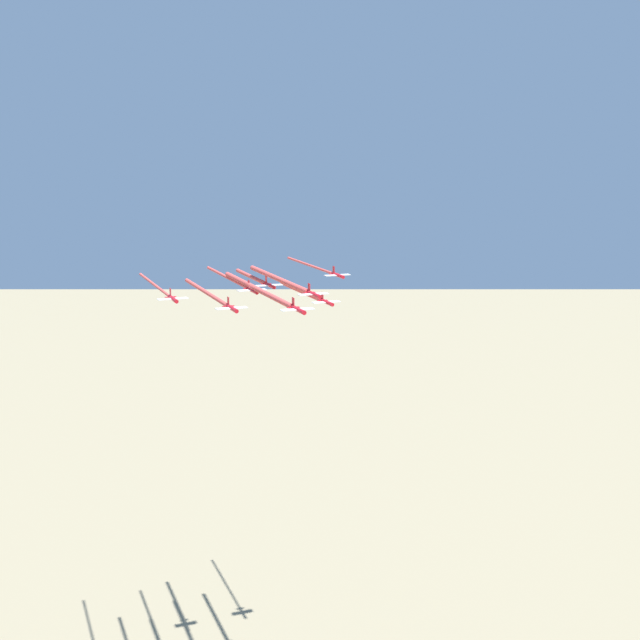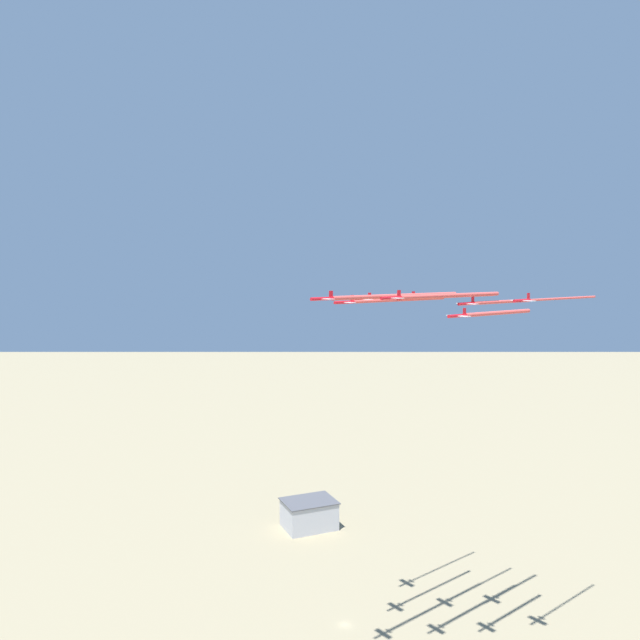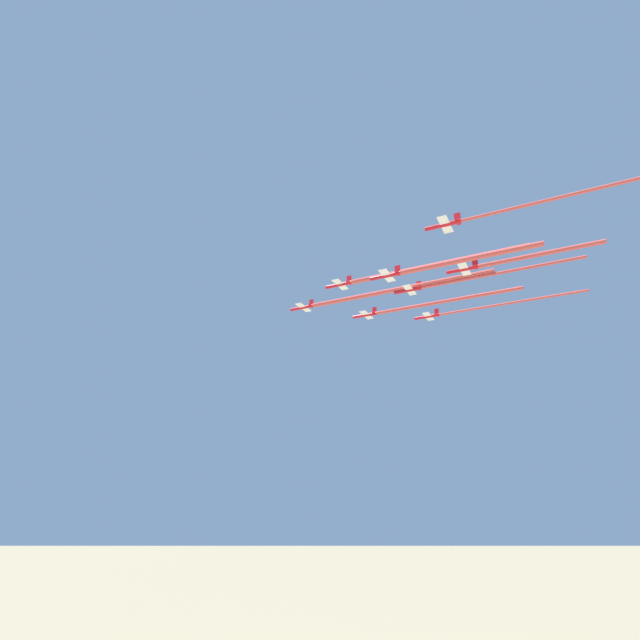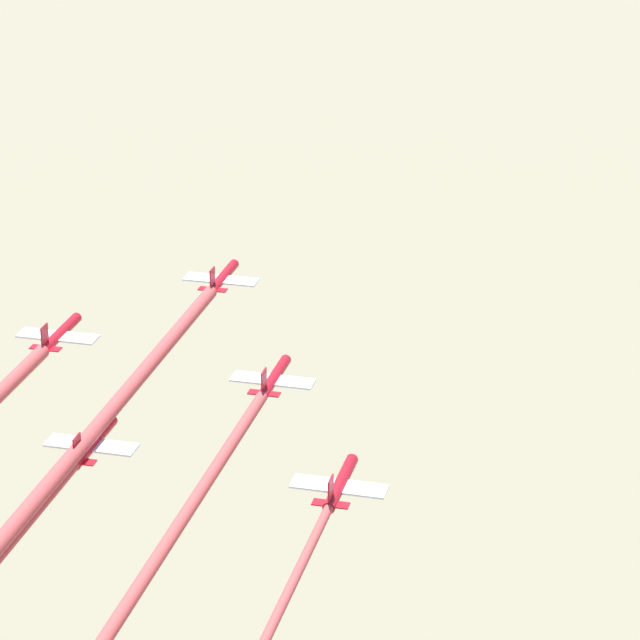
{
  "view_description": "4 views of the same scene",
  "coord_description": "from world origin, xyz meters",
  "px_view_note": "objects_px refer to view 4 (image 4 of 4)",
  "views": [
    {
      "loc": [
        -215.87,
        -27.63,
        158.59
      ],
      "look_at": [
        -20.34,
        -44.95,
        120.09
      ],
      "focal_mm": 50.0,
      "sensor_mm": 36.0,
      "label": 1
    },
    {
      "loc": [
        -95.48,
        -200.3,
        131.78
      ],
      "look_at": [
        -26.21,
        -37.66,
        117.48
      ],
      "focal_mm": 35.0,
      "sensor_mm": 36.0,
      "label": 2
    },
    {
      "loc": [
        75.3,
        -143.32,
        63.51
      ],
      "look_at": [
        -20.29,
        -38.02,
        118.34
      ],
      "focal_mm": 28.0,
      "sensor_mm": 36.0,
      "label": 3
    },
    {
      "loc": [
        90.22,
        38.84,
        179.01
      ],
      "look_at": [
        -33.59,
        -32.58,
        117.88
      ],
      "focal_mm": 85.0,
      "sensor_mm": 36.0,
      "label": 4
    }
  ],
  "objects_px": {
    "jet_1": "(59,335)",
    "jet_5": "(340,485)",
    "jet_0": "(222,278)",
    "jet_2": "(273,379)",
    "jet_4": "(92,443)"
  },
  "relations": [
    {
      "from": "jet_0",
      "to": "jet_5",
      "type": "height_order",
      "value": "jet_0"
    },
    {
      "from": "jet_1",
      "to": "jet_2",
      "type": "height_order",
      "value": "jet_1"
    },
    {
      "from": "jet_0",
      "to": "jet_2",
      "type": "bearing_deg",
      "value": -59.53
    },
    {
      "from": "jet_0",
      "to": "jet_1",
      "type": "distance_m",
      "value": 19.94
    },
    {
      "from": "jet_0",
      "to": "jet_2",
      "type": "relative_size",
      "value": 1.0
    },
    {
      "from": "jet_0",
      "to": "jet_4",
      "type": "height_order",
      "value": "jet_0"
    },
    {
      "from": "jet_2",
      "to": "jet_4",
      "type": "xyz_separation_m",
      "value": [
        19.3,
        -4.99,
        1.06
      ]
    },
    {
      "from": "jet_2",
      "to": "jet_5",
      "type": "relative_size",
      "value": 1.0
    },
    {
      "from": "jet_0",
      "to": "jet_4",
      "type": "relative_size",
      "value": 1.0
    },
    {
      "from": "jet_1",
      "to": "jet_5",
      "type": "xyz_separation_m",
      "value": [
        8.18,
        33.88,
        -2.01
      ]
    },
    {
      "from": "jet_0",
      "to": "jet_4",
      "type": "bearing_deg",
      "value": -90.0
    },
    {
      "from": "jet_4",
      "to": "jet_1",
      "type": "bearing_deg",
      "value": 120.47
    },
    {
      "from": "jet_0",
      "to": "jet_2",
      "type": "distance_m",
      "value": 20.03
    },
    {
      "from": "jet_0",
      "to": "jet_5",
      "type": "distance_m",
      "value": 39.92
    },
    {
      "from": "jet_1",
      "to": "jet_2",
      "type": "bearing_deg",
      "value": -0.0
    }
  ]
}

